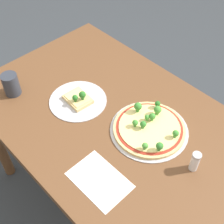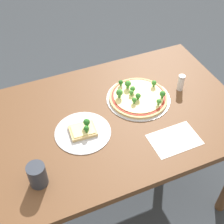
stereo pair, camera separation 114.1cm
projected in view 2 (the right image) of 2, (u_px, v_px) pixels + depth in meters
ground_plane at (114, 192)px, 2.06m from camera, size 8.00×8.00×0.00m
dining_table at (114, 128)px, 1.61m from camera, size 1.28×0.84×0.73m
pizza_tray_whole at (138, 97)px, 1.61m from camera, size 0.33×0.33×0.07m
pizza_tray_slice at (83, 131)px, 1.45m from camera, size 0.26×0.26×0.07m
drinking_cup at (37, 175)px, 1.23m from camera, size 0.07×0.07×0.11m
condiment_shaker at (181, 83)px, 1.64m from camera, size 0.03×0.03×0.09m
paper_menu at (174, 139)px, 1.43m from camera, size 0.23×0.16×0.00m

